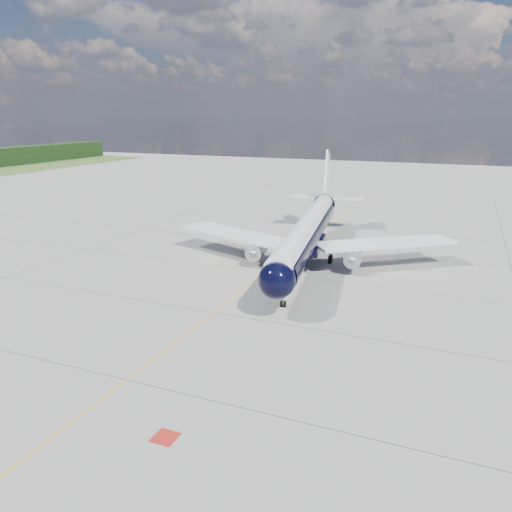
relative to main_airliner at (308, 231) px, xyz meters
The scene contains 4 objects.
ground 5.99m from the main_airliner, 148.43° to the right, with size 320.00×320.00×0.00m, color gray.
taxiway_centerline 9.06m from the main_airliner, 115.85° to the right, with size 0.16×160.00×0.01m, color #E2A20B.
red_marking 42.48m from the main_airliner, 85.45° to the right, with size 1.60×1.60×0.01m, color maroon.
main_airliner is the anchor object (origin of this frame).
Camera 1 is at (23.02, -33.40, 20.23)m, focal length 35.00 mm.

